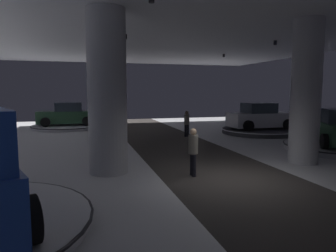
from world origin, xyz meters
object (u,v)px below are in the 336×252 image
at_px(display_car_far_right, 260,117).
at_px(display_car_deep_left, 67,115).
at_px(display_platform_deep_left, 67,126).
at_px(column_right, 306,92).
at_px(visitor_walking_near, 187,122).
at_px(column_left, 107,93).
at_px(display_platform_far_right, 260,131).
at_px(visitor_walking_far, 193,149).

relative_size(display_car_far_right, display_car_deep_left, 1.00).
bearing_deg(display_platform_deep_left, display_car_deep_left, -0.08).
bearing_deg(column_right, display_car_far_right, 68.92).
xyz_separation_m(display_car_far_right, visitor_walking_near, (-5.19, -0.18, -0.17)).
bearing_deg(column_left, display_platform_far_right, 35.09).
relative_size(column_right, display_car_far_right, 1.29).
relative_size(column_right, display_platform_far_right, 1.08).
height_order(column_right, visitor_walking_far, column_right).
distance_m(column_left, display_platform_deep_left, 14.25).
distance_m(column_left, display_car_far_right, 12.99).
bearing_deg(visitor_walking_near, visitor_walking_far, -107.67).
height_order(display_platform_deep_left, visitor_walking_near, visitor_walking_near).
bearing_deg(column_right, display_platform_far_right, 68.72).
relative_size(column_left, display_platform_deep_left, 1.06).
height_order(column_right, visitor_walking_near, column_right).
bearing_deg(column_left, display_car_far_right, 35.17).
distance_m(display_platform_far_right, display_car_far_right, 0.90).
relative_size(display_car_deep_left, visitor_walking_near, 2.67).
bearing_deg(display_car_far_right, visitor_walking_far, -132.39).
bearing_deg(display_car_far_right, column_right, -111.08).
xyz_separation_m(column_right, display_platform_far_right, (3.12, 8.01, -2.58)).
relative_size(column_right, visitor_walking_far, 3.46).
relative_size(column_left, display_car_deep_left, 1.29).
distance_m(column_right, column_left, 7.47).
relative_size(column_left, display_car_far_right, 1.29).
distance_m(column_right, display_car_deep_left, 17.31).
bearing_deg(display_platform_deep_left, column_left, -82.06).
distance_m(column_left, display_platform_far_right, 13.16).
bearing_deg(visitor_walking_far, column_left, 155.31).
bearing_deg(display_platform_far_right, display_car_deep_left, 152.62).
bearing_deg(display_car_deep_left, display_platform_far_right, -27.38).
xyz_separation_m(visitor_walking_near, visitor_walking_far, (-2.69, -8.46, 0.00)).
height_order(column_left, display_platform_far_right, column_left).
bearing_deg(column_right, visitor_walking_near, 105.04).
height_order(column_right, column_left, same).
distance_m(column_left, display_car_deep_left, 14.12).
bearing_deg(visitor_walking_far, visitor_walking_near, 72.33).
height_order(display_platform_far_right, display_platform_deep_left, display_platform_far_right).
relative_size(display_car_far_right, visitor_walking_far, 2.68).
relative_size(column_right, display_car_deep_left, 1.29).
relative_size(display_platform_far_right, display_car_far_right, 1.19).
height_order(display_car_far_right, display_car_deep_left, display_car_far_right).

